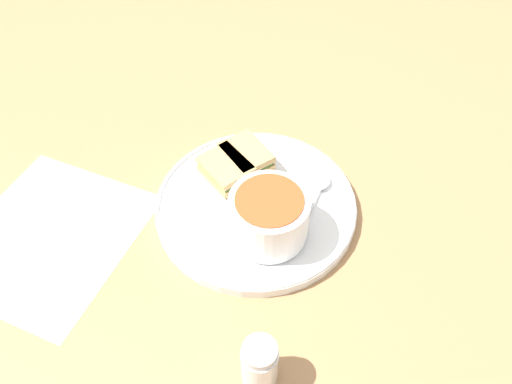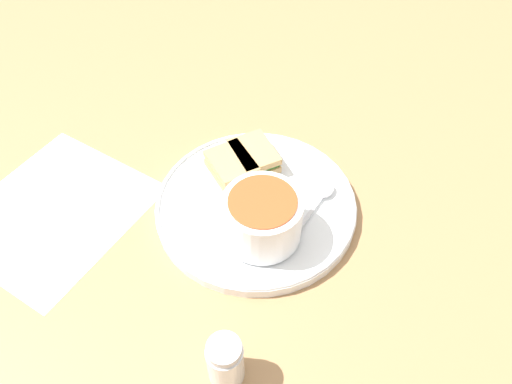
{
  "view_description": "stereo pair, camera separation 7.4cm",
  "coord_description": "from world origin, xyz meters",
  "px_view_note": "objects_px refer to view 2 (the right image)",
  "views": [
    {
      "loc": [
        0.15,
        -0.46,
        0.61
      ],
      "look_at": [
        0.0,
        0.0,
        0.04
      ],
      "focal_mm": 35.0,
      "sensor_mm": 36.0,
      "label": 1
    },
    {
      "loc": [
        0.22,
        -0.43,
        0.61
      ],
      "look_at": [
        0.0,
        0.0,
        0.04
      ],
      "focal_mm": 35.0,
      "sensor_mm": 36.0,
      "label": 2
    }
  ],
  "objects_px": {
    "spoon": "(322,195)",
    "sandwich_half_near": "(254,156)",
    "soup_bowl": "(262,217)",
    "sandwich_half_far": "(232,166)",
    "salt_shaker": "(225,361)"
  },
  "relations": [
    {
      "from": "soup_bowl",
      "to": "sandwich_half_far",
      "type": "relative_size",
      "value": 1.13
    },
    {
      "from": "sandwich_half_near",
      "to": "salt_shaker",
      "type": "height_order",
      "value": "salt_shaker"
    },
    {
      "from": "soup_bowl",
      "to": "sandwich_half_near",
      "type": "relative_size",
      "value": 1.13
    },
    {
      "from": "spoon",
      "to": "sandwich_half_near",
      "type": "bearing_deg",
      "value": 87.61
    },
    {
      "from": "spoon",
      "to": "salt_shaker",
      "type": "xyz_separation_m",
      "value": [
        0.0,
        -0.3,
        0.01
      ]
    },
    {
      "from": "soup_bowl",
      "to": "sandwich_half_far",
      "type": "distance_m",
      "value": 0.13
    },
    {
      "from": "soup_bowl",
      "to": "sandwich_half_near",
      "type": "distance_m",
      "value": 0.14
    },
    {
      "from": "soup_bowl",
      "to": "salt_shaker",
      "type": "relative_size",
      "value": 1.42
    },
    {
      "from": "soup_bowl",
      "to": "salt_shaker",
      "type": "xyz_separation_m",
      "value": [
        0.05,
        -0.19,
        -0.02
      ]
    },
    {
      "from": "salt_shaker",
      "to": "soup_bowl",
      "type": "bearing_deg",
      "value": 104.63
    },
    {
      "from": "spoon",
      "to": "salt_shaker",
      "type": "height_order",
      "value": "salt_shaker"
    },
    {
      "from": "salt_shaker",
      "to": "sandwich_half_far",
      "type": "bearing_deg",
      "value": 117.93
    },
    {
      "from": "sandwich_half_far",
      "to": "salt_shaker",
      "type": "xyz_separation_m",
      "value": [
        0.15,
        -0.28,
        0.0
      ]
    },
    {
      "from": "sandwich_half_near",
      "to": "salt_shaker",
      "type": "distance_m",
      "value": 0.34
    },
    {
      "from": "soup_bowl",
      "to": "sandwich_half_far",
      "type": "bearing_deg",
      "value": 139.16
    }
  ]
}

